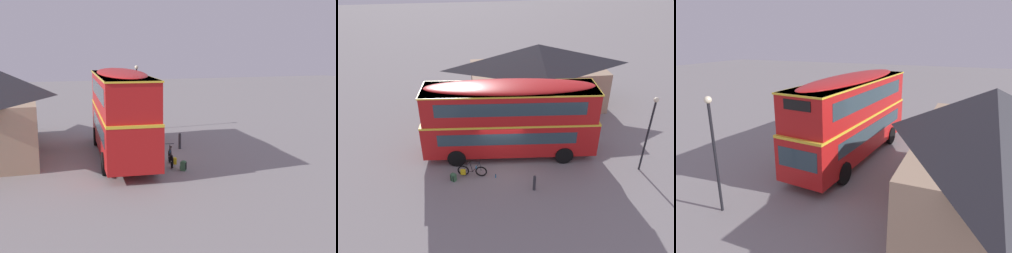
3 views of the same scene
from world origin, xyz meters
The scene contains 7 objects.
ground_plane centered at (0.00, 0.00, 0.00)m, with size 120.00×120.00×0.00m, color gray.
double_decker_bus centered at (0.68, 1.07, 2.64)m, with size 10.70×3.54×4.79m.
touring_bicycle centered at (-1.88, -0.92, 0.37)m, with size 1.70×0.56×1.04m.
backpack_on_ground centered at (-2.91, -1.20, 0.26)m, with size 0.38×0.37×0.50m.
water_bottle_blue_sports centered at (-0.50, -1.30, 0.12)m, with size 0.07×0.07×0.25m.
street_lamp centered at (8.08, -1.74, 2.91)m, with size 0.28×0.28×4.73m.
kerb_bollard centered at (1.47, -2.63, 0.50)m, with size 0.16×0.16×0.97m.
Camera 1 is at (-21.61, 5.93, 5.82)m, focal length 45.25 mm.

